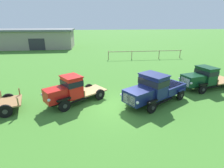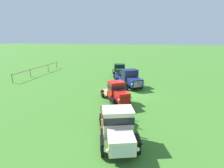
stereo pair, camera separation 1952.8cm
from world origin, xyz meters
TOP-DOWN VIEW (x-y plane):
  - ground_plane at (0.00, 0.00)m, footprint 240.00×240.00m
  - paddock_fence at (7.12, 16.15)m, footprint 12.20×0.63m
  - vintage_truck_foreground_near at (-9.80, -0.40)m, footprint 5.75×3.38m
  - vintage_truck_second_in_line at (-3.28, 0.84)m, footprint 4.71×3.79m
  - vintage_truck_midrow_center at (2.88, 0.40)m, footprint 5.55×4.30m
  - vintage_truck_far_side at (8.15, 2.52)m, footprint 5.69×3.03m

SIDE VIEW (x-z plane):
  - ground_plane at x=0.00m, z-range 0.00..0.00m
  - paddock_fence at x=7.12m, z-range 0.31..1.67m
  - vintage_truck_far_side at x=8.15m, z-range 0.04..2.05m
  - vintage_truck_midrow_center at x=2.88m, z-range -0.01..2.21m
  - vintage_truck_second_in_line at x=-3.28m, z-range 0.05..2.18m
  - vintage_truck_foreground_near at x=-9.80m, z-range 0.05..2.26m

